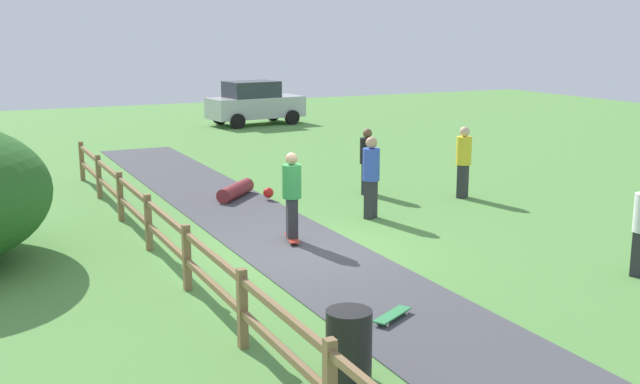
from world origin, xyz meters
The scene contains 11 objects.
ground_plane centered at (0.00, 0.00, 0.00)m, with size 60.00×60.00×0.00m, color #568E42.
asphalt_path centered at (0.00, 0.00, 0.01)m, with size 2.40×28.00×0.02m, color #47474C.
wooden_fence centered at (-2.60, 0.00, 0.67)m, with size 0.12×18.12×1.10m.
trash_bin centered at (-1.80, -5.35, 0.45)m, with size 0.56×0.56×0.90m, color black.
skater_riding centered at (0.10, 0.59, 1.02)m, with size 0.47×0.82×1.79m.
skater_fallen centered at (0.52, 4.86, 0.20)m, with size 1.42×1.41×0.36m.
skateboard_loose centered at (-0.31, -3.90, 0.09)m, with size 0.80×0.56×0.08m.
bystander_yellow centered at (5.65, 2.50, 1.00)m, with size 0.53×0.53×1.80m.
bystander_black centered at (3.69, 3.93, 0.93)m, with size 0.54×0.54×1.69m.
bystander_blue centered at (2.50, 1.65, 1.02)m, with size 0.53×0.53×1.84m.
parked_car_silver centered at (6.43, 18.89, 0.96)m, with size 4.37×2.37×1.92m.
Camera 1 is at (-5.88, -12.92, 4.17)m, focal length 43.06 mm.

